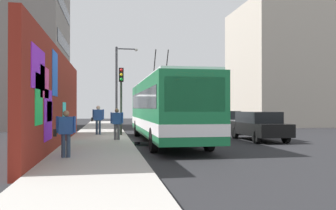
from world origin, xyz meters
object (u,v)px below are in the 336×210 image
pedestrian_midblock (98,117)px  pedestrian_near_wall (66,130)px  parked_car_silver (223,121)px  parked_car_red (201,119)px  street_lamp (119,81)px  pedestrian_at_curb (117,121)px  traffic_light (121,90)px  parked_car_black (258,125)px  city_bus (166,108)px

pedestrian_midblock → pedestrian_near_wall: 9.99m
parked_car_silver → parked_car_red: (5.88, 0.00, -0.00)m
parked_car_silver → pedestrian_midblock: size_ratio=2.71×
parked_car_silver → street_lamp: size_ratio=0.73×
pedestrian_midblock → pedestrian_near_wall: size_ratio=1.14×
pedestrian_at_curb → traffic_light: bearing=-6.1°
parked_car_silver → traffic_light: (-2.62, 7.35, 2.07)m
parked_car_silver → pedestrian_at_curb: pedestrian_at_curb is taller
parked_car_black → pedestrian_near_wall: (-6.02, 9.54, 0.21)m
parked_car_black → pedestrian_at_curb: size_ratio=2.81×
parked_car_red → traffic_light: bearing=139.2°
street_lamp → parked_car_silver: bearing=-120.0°
pedestrian_at_curb → traffic_light: size_ratio=0.39×
city_bus → pedestrian_at_curb: (0.35, 2.49, -0.72)m
parked_car_silver → street_lamp: 8.92m
pedestrian_at_curb → pedestrian_midblock: 3.90m
parked_car_silver → pedestrian_near_wall: (-12.00, 9.54, 0.21)m
parked_car_black → pedestrian_midblock: 9.59m
traffic_light → parked_car_black: bearing=-114.6°
parked_car_black → traffic_light: traffic_light is taller
city_bus → parked_car_black: 5.29m
pedestrian_near_wall → parked_car_black: bearing=-57.7°
city_bus → parked_car_red: size_ratio=2.84×
pedestrian_at_curb → pedestrian_midblock: pedestrian_midblock is taller
city_bus → parked_car_silver: city_bus is taller
pedestrian_at_curb → pedestrian_near_wall: bearing=163.4°
pedestrian_at_curb → parked_car_black: bearing=-91.3°
city_bus → pedestrian_at_curb: city_bus is taller
city_bus → traffic_light: bearing=31.4°
parked_car_black → parked_car_silver: bearing=-0.0°
pedestrian_midblock → parked_car_red: bearing=-47.8°
parked_car_red → pedestrian_at_curb: size_ratio=2.69×
parked_car_red → street_lamp: bearing=103.2°
parked_car_black → parked_car_silver: 5.98m
parked_car_silver → pedestrian_at_curb: 9.64m
parked_car_black → parked_car_silver: (5.98, -0.00, 0.00)m
parked_car_red → traffic_light: (-8.50, 7.35, 2.08)m
pedestrian_at_curb → traffic_light: 3.68m
parked_car_silver → pedestrian_midblock: 8.98m
pedestrian_at_curb → street_lamp: size_ratio=0.25×
parked_car_silver → pedestrian_at_curb: (-5.80, 7.69, 0.25)m
parked_car_black → pedestrian_near_wall: size_ratio=2.91×
parked_car_black → traffic_light: (3.36, 7.35, 2.07)m
parked_car_red → pedestrian_near_wall: bearing=151.9°
parked_car_black → parked_car_red: (11.86, 0.00, -0.00)m
parked_car_red → street_lamp: street_lamp is taller
traffic_light → parked_car_red: bearing=-40.8°
street_lamp → pedestrian_near_wall: bearing=171.9°
pedestrian_at_curb → street_lamp: (9.99, -0.44, 2.83)m
parked_car_silver → city_bus: bearing=139.8°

